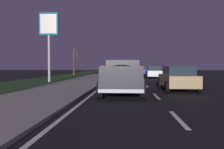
# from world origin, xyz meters

# --- Properties ---
(ground) EXTENTS (144.00, 144.00, 0.00)m
(ground) POSITION_xyz_m (27.00, 0.00, 0.00)
(ground) COLOR black
(sidewalk_shoulder) EXTENTS (108.00, 4.00, 0.12)m
(sidewalk_shoulder) POSITION_xyz_m (27.00, 5.70, 0.06)
(sidewalk_shoulder) COLOR gray
(sidewalk_shoulder) RESTS_ON ground
(grass_verge) EXTENTS (108.00, 6.00, 0.01)m
(grass_verge) POSITION_xyz_m (27.00, 10.70, 0.00)
(grass_verge) COLOR #1E3819
(grass_verge) RESTS_ON ground
(lane_markings) EXTENTS (108.00, 3.54, 0.01)m
(lane_markings) POSITION_xyz_m (28.90, 2.55, 0.00)
(lane_markings) COLOR silver
(lane_markings) RESTS_ON ground
(pickup_truck) EXTENTS (5.43, 2.29, 1.87)m
(pickup_truck) POSITION_xyz_m (11.42, 1.75, 0.98)
(pickup_truck) COLOR #232328
(pickup_truck) RESTS_ON ground
(sedan_white) EXTENTS (4.41, 2.04, 1.54)m
(sedan_white) POSITION_xyz_m (30.02, -1.88, 0.78)
(sedan_white) COLOR silver
(sedan_white) RESTS_ON ground
(sedan_tan) EXTENTS (4.42, 2.05, 1.54)m
(sedan_tan) POSITION_xyz_m (13.79, -1.70, 0.78)
(sedan_tan) COLOR #9E845B
(sedan_tan) RESTS_ON ground
(sedan_blue) EXTENTS (4.42, 2.06, 1.54)m
(sedan_blue) POSITION_xyz_m (40.14, -1.69, 0.78)
(sedan_blue) COLOR navy
(sedan_blue) RESTS_ON ground
(gas_price_sign) EXTENTS (0.27, 1.90, 6.76)m
(gas_price_sign) POSITION_xyz_m (21.62, 9.17, 5.07)
(gas_price_sign) COLOR #99999E
(gas_price_sign) RESTS_ON ground
(bare_tree_far) EXTENTS (1.62, 1.08, 4.87)m
(bare_tree_far) POSITION_xyz_m (39.37, 10.62, 2.46)
(bare_tree_far) COLOR #423323
(bare_tree_far) RESTS_ON ground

